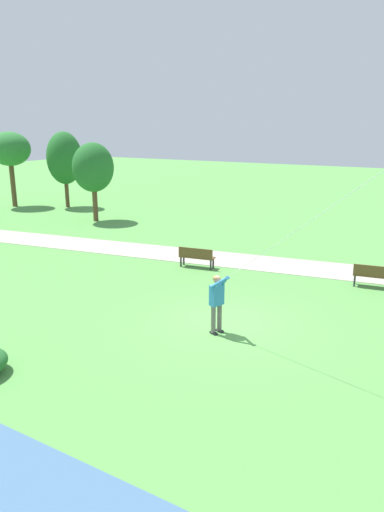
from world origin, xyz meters
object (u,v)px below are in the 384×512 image
at_px(person_kite_flyer, 217,299).
at_px(park_bench_far_walkway, 196,256).
at_px(park_bench_near_walkway, 375,275).
at_px(tree_lakeside_far, 10,149).
at_px(tree_horizon_far, 65,158).
at_px(tree_behind_path, 93,168).

xyz_separation_m(person_kite_flyer, park_bench_far_walkway, (5.33, 3.76, -0.54)).
bearing_deg(park_bench_near_walkway, person_kite_flyer, 153.96).
relative_size(person_kite_flyer, park_bench_near_walkway, 1.18).
height_order(park_bench_far_walkway, tree_lakeside_far, tree_lakeside_far).
distance_m(person_kite_flyer, tree_horizon_far, 24.19).
xyz_separation_m(park_bench_near_walkway, park_bench_far_walkway, (-1.11, 6.91, 0.00)).
bearing_deg(tree_lakeside_far, person_kite_flyer, -117.50).
height_order(park_bench_near_walkway, park_bench_far_walkway, same).
relative_size(park_bench_near_walkway, park_bench_far_walkway, 1.00).
bearing_deg(tree_lakeside_far, park_bench_far_walkway, -109.19).
relative_size(person_kite_flyer, park_bench_far_walkway, 1.18).
bearing_deg(tree_behind_path, park_bench_near_walkway, -104.40).
bearing_deg(person_kite_flyer, tree_behind_path, 52.63).
xyz_separation_m(park_bench_near_walkway, tree_horizon_far, (7.44, 22.81, 3.02)).
distance_m(park_bench_far_walkway, tree_behind_path, 12.26).
relative_size(person_kite_flyer, tree_lakeside_far, 0.34).
relative_size(person_kite_flyer, tree_behind_path, 0.38).
bearing_deg(tree_behind_path, person_kite_flyer, -127.37).
xyz_separation_m(park_bench_far_walkway, tree_behind_path, (5.60, 10.54, 2.79)).
bearing_deg(tree_horizon_far, person_kite_flyer, -125.22).
bearing_deg(person_kite_flyer, tree_lakeside_far, 62.50).
xyz_separation_m(park_bench_near_walkway, tree_behind_path, (4.48, 17.45, 2.79)).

